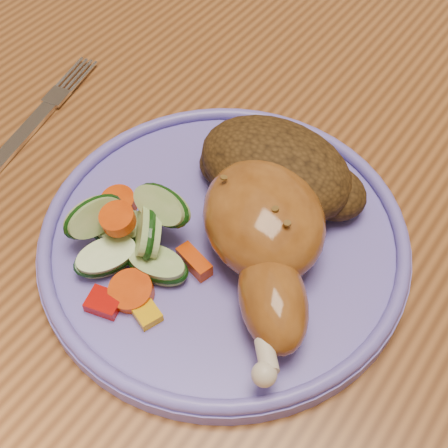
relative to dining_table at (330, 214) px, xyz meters
The scene contains 8 objects.
ground 0.67m from the dining_table, ahead, with size 4.00×4.00×0.00m, color brown.
dining_table is the anchor object (origin of this frame).
plate 0.17m from the dining_table, 99.88° to the right, with size 0.27×0.27×0.01m, color #685BC3.
plate_rim 0.17m from the dining_table, 99.88° to the right, with size 0.26×0.26×0.01m, color #685BC3.
chicken_leg 0.18m from the dining_table, 85.92° to the right, with size 0.15×0.16×0.05m.
rice_pilaf 0.14m from the dining_table, 103.13° to the right, with size 0.13×0.09×0.05m.
vegetable_pile 0.22m from the dining_table, 110.54° to the right, with size 0.11×0.10×0.05m.
fork 0.28m from the dining_table, 149.25° to the right, with size 0.05×0.16×0.00m.
Camera 1 is at (0.13, -0.35, 1.12)m, focal length 50.00 mm.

